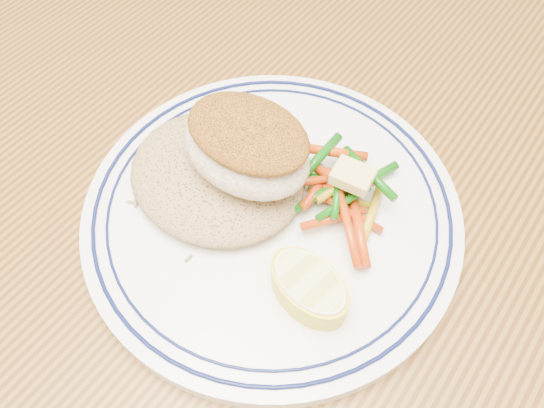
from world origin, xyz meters
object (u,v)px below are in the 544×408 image
at_px(dining_table, 244,238).
at_px(rice_pilaf, 217,172).
at_px(vegetable_pile, 341,190).
at_px(plate, 272,211).
at_px(lemon_wedge, 309,287).
at_px(fish_fillet, 247,146).

xyz_separation_m(dining_table, rice_pilaf, (-0.00, -0.02, 0.13)).
bearing_deg(vegetable_pile, plate, -135.61).
bearing_deg(vegetable_pile, dining_table, -163.62).
bearing_deg(rice_pilaf, dining_table, 77.16).
relative_size(dining_table, vegetable_pile, 14.55).
bearing_deg(dining_table, plate, -15.97).
bearing_deg(plate, vegetable_pile, 44.39).
distance_m(dining_table, vegetable_pile, 0.15).
distance_m(dining_table, lemon_wedge, 0.18).
xyz_separation_m(plate, vegetable_pile, (0.04, 0.04, 0.02)).
bearing_deg(rice_pilaf, plate, 7.62).
bearing_deg(dining_table, vegetable_pile, 16.38).
height_order(plate, lemon_wedge, lemon_wedge).
distance_m(dining_table, rice_pilaf, 0.13).
relative_size(dining_table, plate, 5.09).
relative_size(vegetable_pile, lemon_wedge, 1.49).
distance_m(plate, lemon_wedge, 0.08).
bearing_deg(fish_fillet, dining_table, 160.49).
relative_size(dining_table, fish_fillet, 14.47).
xyz_separation_m(plate, fish_fillet, (-0.03, 0.01, 0.05)).
xyz_separation_m(dining_table, plate, (0.04, -0.01, 0.11)).
xyz_separation_m(vegetable_pile, lemon_wedge, (0.03, -0.08, 0.00)).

